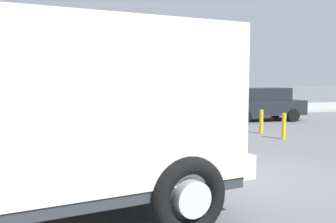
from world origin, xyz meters
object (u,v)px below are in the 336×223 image
Objects in this scene: truck_foreground at (47,111)px; bollard_far at (261,122)px; traffic_light_pole at (156,79)px; bollard_near at (284,126)px; car_red_near at (262,104)px; cyclist at (218,119)px.

truck_foreground reaches higher than bollard_far.
bollard_far is at bearing 15.38° from traffic_light_pole.
bollard_near and bollard_far have the same top height.
truck_foreground is 14.55m from car_red_near.
truck_foreground is at bearing -139.09° from bollard_far.
truck_foreground is 10.35m from bollard_far.
traffic_light_pole reaches higher than cyclist.
bollard_near is 1.40m from bollard_far.
truck_foreground is 6.37× the size of bollard_far.
truck_foreground is at bearing -134.20° from car_red_near.
traffic_light_pole is (-1.76, 0.71, 1.20)m from cyclist.
traffic_light_pole is 3.56× the size of bollard_near.
bollard_far is at bearing 90.00° from bollard_near.
car_red_near is 4.60× the size of bollard_far.
car_red_near is at bearing 45.80° from truck_foreground.
bollard_far is (4.52, 1.24, -1.62)m from traffic_light_pole.
car_red_near is at bearing 35.61° from traffic_light_pole.
truck_foreground is 3.32× the size of cyclist.
cyclist reaches higher than bollard_far.
car_red_near reaches higher than bollard_near.
cyclist reaches higher than bollard_near.
car_red_near reaches higher than bollard_far.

